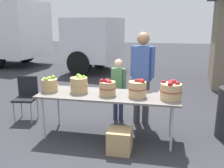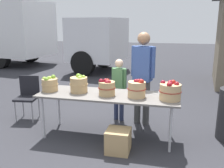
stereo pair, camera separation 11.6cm
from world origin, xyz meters
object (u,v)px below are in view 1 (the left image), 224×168
(apple_basket_green_0, at_px, (49,84))
(folding_chair, at_px, (26,95))
(produce_crate, at_px, (120,141))
(apple_basket_red_1, at_px, (138,89))
(apple_basket_red_0, at_px, (107,87))
(vendor_adult, at_px, (142,71))
(apple_basket_red_2, at_px, (171,91))
(child_customer, at_px, (118,85))
(market_table, at_px, (108,97))
(apple_basket_green_1, at_px, (79,84))
(box_truck, at_px, (18,32))

(apple_basket_green_0, height_order, folding_chair, apple_basket_green_0)
(apple_basket_green_0, relative_size, produce_crate, 0.82)
(apple_basket_green_0, xyz_separation_m, apple_basket_red_1, (1.51, -0.02, 0.01))
(produce_crate, bearing_deg, apple_basket_red_0, 124.53)
(apple_basket_red_1, xyz_separation_m, vendor_adult, (0.00, 0.75, 0.13))
(apple_basket_green_0, bearing_deg, folding_chair, 147.32)
(apple_basket_red_2, bearing_deg, child_customer, 138.71)
(vendor_adult, xyz_separation_m, folding_chair, (-2.25, -0.26, -0.51))
(apple_basket_green_0, height_order, apple_basket_red_2, apple_basket_red_2)
(market_table, height_order, vendor_adult, vendor_adult)
(apple_basket_green_1, bearing_deg, child_customer, 55.41)
(apple_basket_green_0, relative_size, child_customer, 0.24)
(vendor_adult, bearing_deg, box_truck, -28.35)
(apple_basket_green_1, bearing_deg, vendor_adult, 34.82)
(apple_basket_green_0, height_order, apple_basket_red_0, apple_basket_red_0)
(produce_crate, bearing_deg, apple_basket_red_1, 63.61)
(apple_basket_green_0, bearing_deg, child_customer, 37.70)
(market_table, relative_size, produce_crate, 6.58)
(apple_basket_red_2, bearing_deg, apple_basket_red_1, 177.58)
(apple_basket_green_0, height_order, apple_basket_green_1, apple_basket_green_1)
(apple_basket_red_1, xyz_separation_m, folding_chair, (-2.25, 0.50, -0.38))
(apple_basket_red_0, xyz_separation_m, produce_crate, (0.28, -0.40, -0.71))
(apple_basket_green_1, distance_m, box_truck, 7.81)
(market_table, xyz_separation_m, apple_basket_green_1, (-0.50, 0.02, 0.18))
(apple_basket_green_0, bearing_deg, vendor_adult, 25.84)
(market_table, relative_size, apple_basket_green_0, 8.02)
(apple_basket_red_0, bearing_deg, apple_basket_green_1, 171.31)
(market_table, distance_m, apple_basket_green_1, 0.54)
(child_customer, xyz_separation_m, folding_chair, (-1.79, -0.33, -0.21))
(market_table, distance_m, apple_basket_red_1, 0.52)
(apple_basket_red_1, xyz_separation_m, produce_crate, (-0.21, -0.42, -0.71))
(apple_basket_red_1, bearing_deg, child_customer, 118.97)
(market_table, bearing_deg, apple_basket_red_2, -3.87)
(folding_chair, bearing_deg, market_table, -22.19)
(apple_basket_red_1, bearing_deg, apple_basket_red_2, -2.42)
(apple_basket_red_2, distance_m, produce_crate, 1.08)
(apple_basket_red_0, distance_m, box_truck, 8.19)
(box_truck, bearing_deg, apple_basket_red_1, -37.77)
(vendor_adult, height_order, folding_chair, vendor_adult)
(apple_basket_red_0, relative_size, apple_basket_red_1, 0.93)
(apple_basket_red_2, bearing_deg, folding_chair, 169.37)
(apple_basket_red_2, distance_m, box_truck, 8.88)
(apple_basket_green_0, distance_m, vendor_adult, 1.68)
(folding_chair, bearing_deg, apple_basket_red_2, -18.50)
(apple_basket_red_2, bearing_deg, apple_basket_red_0, 179.66)
(apple_basket_green_0, height_order, produce_crate, apple_basket_green_0)
(market_table, xyz_separation_m, vendor_adult, (0.49, 0.71, 0.31))
(produce_crate, bearing_deg, apple_basket_red_2, 28.93)
(market_table, relative_size, apple_basket_green_1, 7.38)
(market_table, distance_m, apple_basket_green_0, 1.03)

